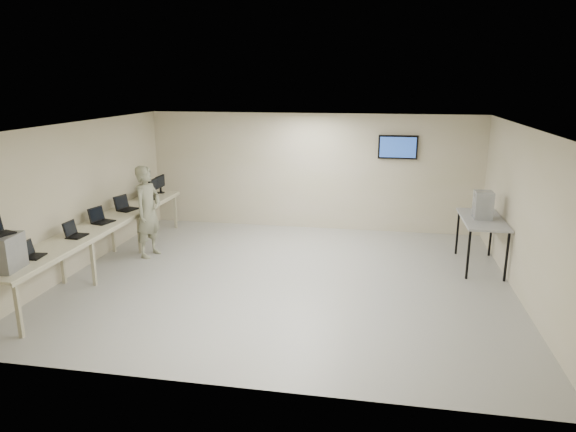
% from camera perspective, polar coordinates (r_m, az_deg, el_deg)
% --- Properties ---
extents(room, '(8.01, 7.01, 2.81)m').
position_cam_1_polar(room, '(9.14, 0.04, 1.35)').
color(room, '#9B998F').
rests_on(room, ground).
extents(workbench, '(0.76, 6.00, 0.90)m').
position_cam_1_polar(workbench, '(10.48, -19.90, -1.10)').
color(workbench, '#B9B28D').
rests_on(workbench, ground).
extents(equipment_box, '(0.49, 0.54, 0.52)m').
position_cam_1_polar(equipment_box, '(8.40, -29.13, -3.56)').
color(equipment_box, gray).
rests_on(equipment_box, workbench).
extents(laptop_0, '(0.30, 0.35, 0.25)m').
position_cam_1_polar(laptop_0, '(8.86, -26.60, -3.68)').
color(laptop_0, black).
rests_on(laptop_0, workbench).
extents(laptop_1, '(0.30, 0.36, 0.27)m').
position_cam_1_polar(laptop_1, '(9.69, -22.68, -1.72)').
color(laptop_1, black).
rests_on(laptop_1, workbench).
extents(laptop_2, '(0.40, 0.44, 0.30)m').
position_cam_1_polar(laptop_2, '(10.46, -20.13, -0.28)').
color(laptop_2, black).
rests_on(laptop_2, workbench).
extents(laptop_3, '(0.43, 0.46, 0.31)m').
position_cam_1_polar(laptop_3, '(11.32, -17.65, 1.03)').
color(laptop_3, black).
rests_on(laptop_3, workbench).
extents(laptop_4, '(0.38, 0.41, 0.27)m').
position_cam_1_polar(laptop_4, '(12.16, -15.39, 2.08)').
color(laptop_4, black).
rests_on(laptop_4, workbench).
extents(monitor_near, '(0.19, 0.42, 0.41)m').
position_cam_1_polar(monitor_near, '(12.43, -14.75, 3.24)').
color(monitor_near, black).
rests_on(monitor_near, workbench).
extents(monitor_far, '(0.19, 0.43, 0.42)m').
position_cam_1_polar(monitor_far, '(12.79, -14.01, 3.63)').
color(monitor_far, black).
rests_on(monitor_far, workbench).
extents(soldier, '(0.59, 0.77, 1.89)m').
position_cam_1_polar(soldier, '(10.87, -15.28, 0.48)').
color(soldier, '#5D654A').
rests_on(soldier, ground).
extents(side_table, '(0.76, 1.63, 0.98)m').
position_cam_1_polar(side_table, '(10.54, 20.80, -0.62)').
color(side_table, '#959595').
rests_on(side_table, ground).
extents(storage_bins, '(0.33, 0.37, 0.53)m').
position_cam_1_polar(storage_bins, '(10.46, 20.85, 1.15)').
color(storage_bins, '#A4A9AC').
rests_on(storage_bins, side_table).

